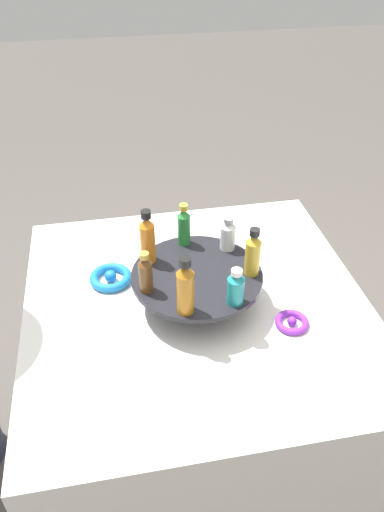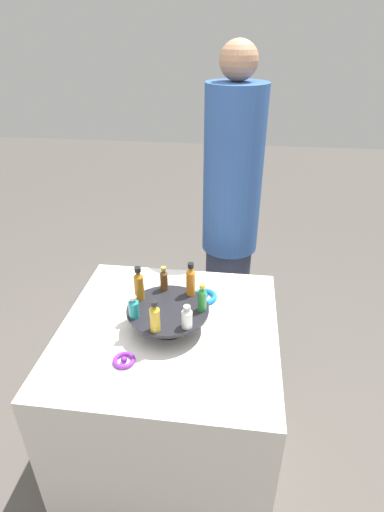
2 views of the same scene
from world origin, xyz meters
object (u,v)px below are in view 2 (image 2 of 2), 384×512
(bottle_amber, at_px, (139,285))
(ribbon_bow_purple, at_px, (124,360))
(bottle_brown, at_px, (164,279))
(bottle_green, at_px, (202,298))
(bottle_gold, at_px, (155,317))
(bottle_orange, at_px, (191,280))
(person_figure, at_px, (230,221))
(ribbon_bow_blue, at_px, (204,296))
(bottle_teal, at_px, (134,307))
(display_stand, at_px, (168,314))
(bottle_clear, at_px, (187,317))

(bottle_amber, height_order, ribbon_bow_purple, bottle_amber)
(bottle_amber, bearing_deg, bottle_brown, 132.30)
(bottle_amber, relative_size, bottle_green, 1.25)
(bottle_gold, relative_size, bottle_brown, 1.19)
(bottle_orange, xyz_separation_m, person_figure, (-0.68, 0.13, -0.05))
(bottle_amber, relative_size, bottle_brown, 1.37)
(bottle_brown, height_order, ribbon_bow_blue, bottle_brown)
(bottle_orange, bearing_deg, bottle_teal, -47.70)
(bottle_gold, height_order, bottle_orange, bottle_orange)
(bottle_teal, bearing_deg, bottle_orange, 132.30)
(display_stand, xyz_separation_m, bottle_gold, (0.13, -0.02, 0.08))
(bottle_teal, height_order, bottle_clear, same)
(bottle_green, bearing_deg, bottle_teal, -73.42)
(bottle_clear, relative_size, person_figure, 0.05)
(bottle_clear, bearing_deg, bottle_teal, -99.13)
(bottle_amber, distance_m, bottle_brown, 0.12)
(bottle_clear, xyz_separation_m, bottle_brown, (-0.22, -0.13, 0.01))
(display_stand, height_order, person_figure, person_figure)
(bottle_teal, bearing_deg, person_figure, 159.51)
(bottle_teal, distance_m, bottle_brown, 0.20)
(bottle_amber, xyz_separation_m, ribbon_bow_purple, (0.26, -0.00, -0.15))
(display_stand, relative_size, ribbon_bow_purple, 3.92)
(bottle_clear, distance_m, bottle_brown, 0.26)
(ribbon_bow_purple, bearing_deg, person_figure, 161.86)
(bottle_amber, distance_m, bottle_green, 0.26)
(bottle_amber, height_order, ribbon_bow_blue, bottle_amber)
(bottle_orange, relative_size, ribbon_bow_blue, 1.28)
(bottle_brown, bearing_deg, bottle_gold, 3.72)
(bottle_gold, bearing_deg, bottle_clear, 106.58)
(bottle_amber, xyz_separation_m, bottle_clear, (0.15, 0.21, -0.02))
(bottle_green, height_order, ribbon_bow_purple, bottle_green)
(bottle_teal, xyz_separation_m, bottle_orange, (-0.17, 0.19, 0.02))
(bottle_gold, xyz_separation_m, ribbon_bow_purple, (0.08, -0.10, -0.14))
(bottle_clear, height_order, bottle_green, bottle_green)
(bottle_green, relative_size, bottle_brown, 1.09)
(bottle_orange, bearing_deg, bottle_green, 29.44)
(bottle_orange, relative_size, person_figure, 0.08)
(ribbon_bow_blue, bearing_deg, bottle_brown, -62.80)
(ribbon_bow_blue, bearing_deg, ribbon_bow_purple, -30.41)
(bottle_brown, xyz_separation_m, person_figure, (-0.66, 0.24, -0.03))
(bottle_gold, distance_m, ribbon_bow_blue, 0.39)
(bottle_teal, xyz_separation_m, ribbon_bow_purple, (0.14, -0.01, -0.13))
(ribbon_bow_blue, bearing_deg, bottle_orange, -25.13)
(bottle_gold, distance_m, bottle_green, 0.20)
(bottle_amber, bearing_deg, bottle_orange, 106.58)
(ribbon_bow_purple, relative_size, person_figure, 0.05)
(ribbon_bow_purple, height_order, ribbon_bow_blue, ribbon_bow_blue)
(display_stand, xyz_separation_m, bottle_teal, (0.06, -0.11, 0.07))
(bottle_amber, xyz_separation_m, person_figure, (-0.74, 0.33, -0.05))
(person_figure, bearing_deg, bottle_gold, 0.75)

